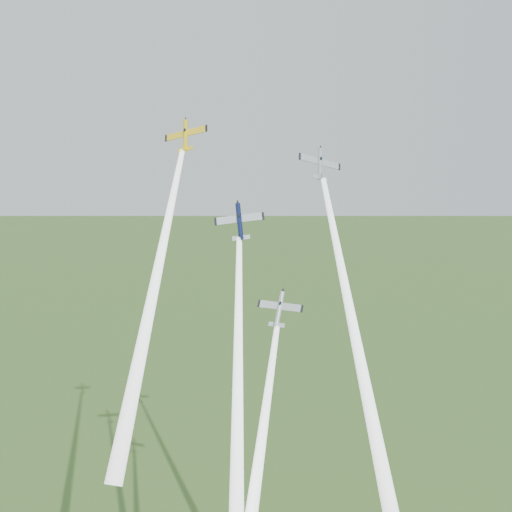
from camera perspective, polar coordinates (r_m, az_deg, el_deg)
name	(u,v)px	position (r m, az deg, el deg)	size (l,w,h in m)	color
plane_yellow	(186,135)	(120.94, -6.28, 10.61)	(8.53, 8.47, 1.34)	gold
smoke_trail_yellow	(151,301)	(107.75, -9.28, -3.93)	(2.77, 2.77, 58.22)	white
plane_navy	(239,221)	(111.69, -1.48, 3.09)	(8.78, 8.71, 1.38)	#0D153A
smoke_trail_navy	(237,422)	(101.43, -1.66, -14.57)	(2.77, 2.77, 62.09)	white
plane_silver_right	(320,164)	(118.05, 5.72, 8.16)	(8.32, 8.25, 1.30)	#A1A8AF
smoke_trail_silver_right	(362,367)	(105.15, 9.36, -9.75)	(2.77, 2.77, 68.90)	white
plane_silver_low	(279,309)	(108.74, 2.10, -4.72)	(7.85, 7.79, 1.23)	#AAB1B8
smoke_trail_silver_low	(255,488)	(103.82, -0.09, -19.90)	(2.77, 2.77, 51.15)	white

